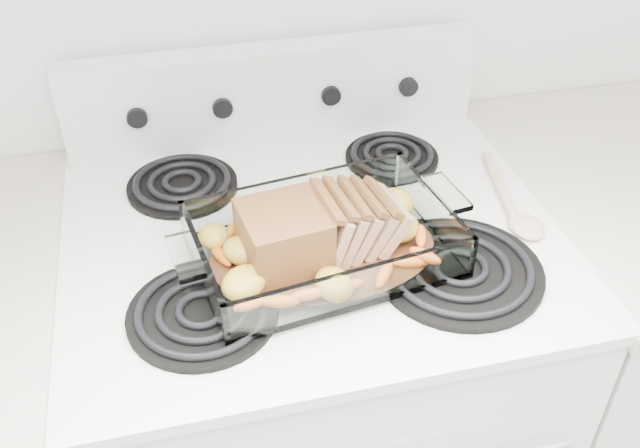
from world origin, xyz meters
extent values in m
cube|color=white|center=(0.00, 1.66, 0.46)|extent=(0.76, 0.65, 0.92)
cube|color=white|center=(0.00, 1.66, 0.93)|extent=(0.78, 0.67, 0.02)
cube|color=white|center=(0.00, 1.95, 1.03)|extent=(0.76, 0.06, 0.18)
cylinder|color=black|center=(-0.19, 1.50, 0.94)|extent=(0.21, 0.21, 0.01)
cylinder|color=black|center=(0.19, 1.50, 0.94)|extent=(0.25, 0.25, 0.01)
cylinder|color=black|center=(-0.19, 1.81, 0.94)|extent=(0.19, 0.19, 0.01)
cylinder|color=black|center=(0.19, 1.81, 0.94)|extent=(0.17, 0.17, 0.01)
cylinder|color=black|center=(-0.25, 1.92, 1.03)|extent=(0.04, 0.02, 0.04)
cylinder|color=black|center=(-0.10, 1.92, 1.03)|extent=(0.04, 0.02, 0.04)
cylinder|color=black|center=(0.10, 1.92, 1.03)|extent=(0.04, 0.02, 0.04)
cylinder|color=black|center=(0.25, 1.92, 1.03)|extent=(0.04, 0.02, 0.04)
cube|color=silver|center=(0.67, 1.66, 0.45)|extent=(0.55, 0.65, 0.90)
cube|color=white|center=(0.00, 1.57, 0.95)|extent=(0.37, 0.24, 0.01)
cube|color=white|center=(0.00, 1.45, 0.98)|extent=(0.37, 0.01, 0.06)
cube|color=white|center=(0.00, 1.69, 0.98)|extent=(0.37, 0.01, 0.06)
cube|color=white|center=(-0.18, 1.57, 0.98)|extent=(0.01, 0.24, 0.06)
cube|color=white|center=(0.18, 1.57, 0.98)|extent=(0.01, 0.24, 0.06)
cylinder|color=#3E2111|center=(0.00, 1.57, 0.95)|extent=(0.22, 0.22, 0.00)
cube|color=brown|center=(-0.06, 1.57, 1.00)|extent=(0.12, 0.12, 0.09)
cube|color=#A47B59|center=(0.01, 1.57, 1.00)|extent=(0.04, 0.11, 0.09)
cube|color=#A47B59|center=(0.03, 1.57, 0.99)|extent=(0.05, 0.11, 0.09)
cube|color=#A47B59|center=(0.05, 1.57, 0.99)|extent=(0.05, 0.11, 0.08)
cube|color=#A47B59|center=(0.07, 1.57, 0.99)|extent=(0.05, 0.10, 0.08)
cube|color=#A47B59|center=(0.09, 1.57, 0.99)|extent=(0.06, 0.10, 0.07)
ellipsoid|color=orange|center=(-0.14, 1.49, 0.96)|extent=(0.06, 0.02, 0.02)
ellipsoid|color=orange|center=(0.11, 1.49, 0.96)|extent=(0.06, 0.02, 0.02)
ellipsoid|color=orange|center=(0.15, 1.59, 0.96)|extent=(0.06, 0.02, 0.02)
ellipsoid|color=orange|center=(-0.15, 1.61, 0.96)|extent=(0.06, 0.02, 0.02)
ellipsoid|color=gold|center=(-0.15, 1.64, 0.97)|extent=(0.06, 0.05, 0.04)
ellipsoid|color=gold|center=(0.02, 1.65, 0.97)|extent=(0.06, 0.05, 0.04)
ellipsoid|color=gold|center=(0.12, 1.55, 0.97)|extent=(0.06, 0.05, 0.04)
cylinder|color=tan|center=(0.34, 1.68, 0.95)|extent=(0.05, 0.20, 0.02)
ellipsoid|color=tan|center=(0.33, 1.56, 0.95)|extent=(0.05, 0.07, 0.02)
camera|label=1|loc=(-0.20, 0.78, 1.64)|focal=40.00mm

